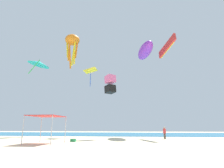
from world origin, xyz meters
TOP-DOWN VIEW (x-y plane):
  - ground at (0.00, 0.00)m, footprint 110.00×110.00m
  - ocean_strip at (0.00, 27.68)m, footprint 110.00×25.85m
  - canopy_tent at (-5.82, 0.06)m, footprint 2.81×3.30m
  - person_leftmost at (6.74, 9.09)m, footprint 0.38×0.40m
  - cooler_box at (-3.88, 2.65)m, footprint 0.57×0.37m
  - kite_diamond_yellow at (-5.01, 13.68)m, footprint 2.22×2.28m
  - kite_box_pink at (-0.74, 9.13)m, footprint 1.86×1.87m
  - kite_octopus_orange at (-10.85, 19.18)m, footprint 3.83×3.83m
  - kite_inflatable_purple at (5.07, 16.54)m, footprint 4.05×8.04m
  - kite_delta_teal at (-11.83, 7.99)m, footprint 3.59×3.54m
  - kite_parafoil_red at (8.78, 13.83)m, footprint 2.48×4.87m

SIDE VIEW (x-z plane):
  - ground at x=0.00m, z-range -0.10..0.00m
  - ocean_strip at x=0.00m, z-range 0.00..0.03m
  - cooler_box at x=-3.88m, z-range 0.00..0.35m
  - person_leftmost at x=6.74m, z-range 0.14..1.74m
  - canopy_tent at x=-5.82m, z-range 1.18..3.82m
  - kite_box_pink at x=-0.74m, z-range 6.45..9.24m
  - kite_delta_teal at x=-11.83m, z-range 9.90..12.70m
  - kite_diamond_yellow at x=-5.01m, z-range 9.79..13.10m
  - kite_parafoil_red at x=8.78m, z-range 13.96..17.13m
  - kite_inflatable_purple at x=5.07m, z-range 14.63..17.60m
  - kite_octopus_orange at x=-10.85m, z-range 16.57..24.22m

